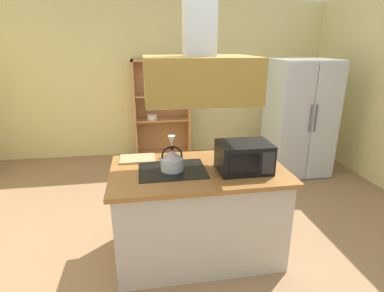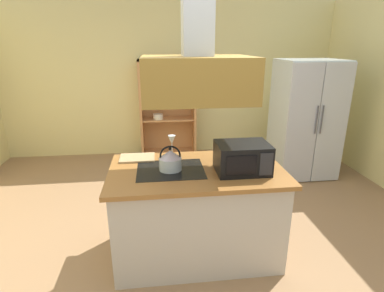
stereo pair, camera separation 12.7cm
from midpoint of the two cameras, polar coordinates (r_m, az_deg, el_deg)
The scene contains 10 objects.
ground_plane at distance 3.31m, azimuth -1.76°, elevation -18.24°, with size 7.80×7.80×0.00m, color #926D4A.
wall_back at distance 5.67m, azimuth -6.05°, elevation 12.13°, with size 6.00×0.12×2.70m, color #DFD086.
kitchen_island at distance 3.00m, azimuth -0.13°, elevation -12.11°, with size 1.58×0.93×0.90m.
range_hood at distance 2.58m, azimuth -0.15°, elevation 14.66°, with size 0.90×0.70×1.17m.
refrigerator at distance 5.01m, azimuth 18.64°, elevation 4.93°, with size 0.90×0.78×1.76m.
dish_cabinet at distance 5.55m, azimuth -6.33°, elevation 5.82°, with size 0.98×0.40×1.72m.
kettle at distance 2.73m, azimuth -5.06°, elevation -2.67°, with size 0.20×0.20×0.23m.
cutting_board at distance 3.06m, azimuth -11.32°, elevation -2.33°, with size 0.34×0.24×0.02m, color tan.
microwave at distance 2.74m, azimuth 8.34°, elevation -2.04°, with size 0.46×0.35×0.26m.
wine_glass_on_counter at distance 3.09m, azimuth -4.97°, elevation 0.95°, with size 0.08×0.08×0.21m.
Camera 1 is at (-0.40, -2.62, 1.99)m, focal length 28.62 mm.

